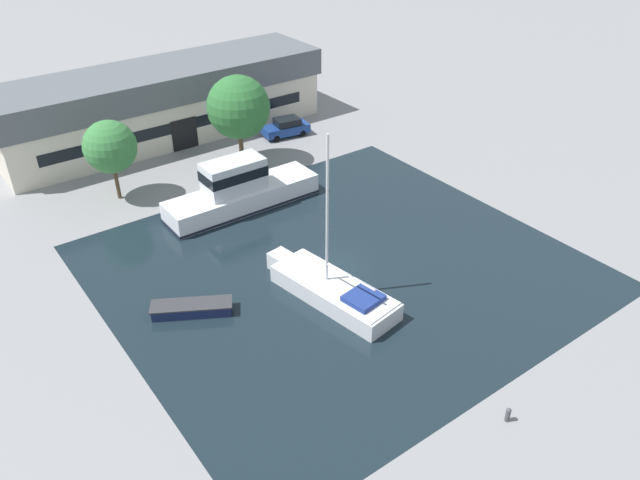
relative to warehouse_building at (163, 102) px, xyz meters
name	(u,v)px	position (x,y,z in m)	size (l,w,h in m)	color
ground_plane	(338,267)	(-0.28, -26.16, -3.22)	(440.00, 440.00, 0.00)	gray
water_canal	(338,267)	(-0.28, -26.16, -3.21)	(27.94, 26.27, 0.01)	black
warehouse_building	(163,102)	(0.00, 0.00, 0.00)	(29.84, 8.02, 6.35)	beige
quay_tree_near_building	(238,107)	(2.53, -9.30, 1.72)	(5.12, 5.12, 7.51)	brown
quay_tree_by_water	(110,147)	(-8.10, -9.05, 0.99)	(3.89, 3.89, 6.17)	brown
parked_car	(286,127)	(8.79, -6.58, -2.38)	(4.46, 2.47, 1.67)	navy
sailboat_moored	(332,289)	(-2.61, -28.54, -2.55)	(4.00, 9.54, 10.32)	silver
motor_cruiser	(240,191)	(-1.40, -15.79, -1.83)	(11.75, 3.14, 3.87)	white
small_dinghy	(192,308)	(-9.90, -24.89, -2.86)	(4.65, 3.44, 0.69)	#19234C
mooring_bollard	(508,414)	(-1.63, -40.78, -2.80)	(0.25, 0.25, 0.79)	#47474C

